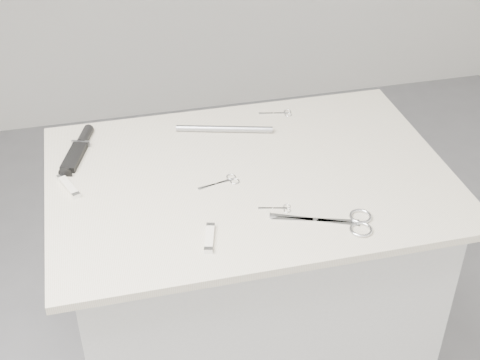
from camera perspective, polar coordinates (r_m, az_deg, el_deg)
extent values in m
cube|color=beige|center=(1.98, 0.71, -10.76)|extent=(0.90, 0.60, 0.90)
cube|color=beige|center=(1.68, 0.82, 0.22)|extent=(1.00, 0.70, 0.02)
cube|color=silver|center=(1.53, 6.44, -3.41)|extent=(0.20, 0.10, 0.00)
cylinder|color=silver|center=(1.53, 6.44, -3.38)|extent=(0.01, 0.01, 0.01)
torus|color=silver|center=(1.55, 10.24, -3.07)|extent=(0.05, 0.05, 0.01)
torus|color=silver|center=(1.52, 10.28, -4.18)|extent=(0.05, 0.05, 0.01)
cube|color=silver|center=(1.63, -2.09, -0.36)|extent=(0.09, 0.03, 0.00)
cylinder|color=silver|center=(1.63, -2.09, -0.34)|extent=(0.01, 0.01, 0.00)
torus|color=silver|center=(1.66, -0.78, 0.27)|extent=(0.02, 0.02, 0.00)
torus|color=silver|center=(1.64, -0.45, -0.12)|extent=(0.02, 0.02, 0.00)
cube|color=silver|center=(1.93, 2.87, 5.71)|extent=(0.08, 0.03, 0.00)
cylinder|color=silver|center=(1.93, 2.87, 5.72)|extent=(0.00, 0.00, 0.00)
torus|color=silver|center=(1.94, 4.08, 5.87)|extent=(0.02, 0.02, 0.00)
torus|color=silver|center=(1.93, 4.14, 5.58)|extent=(0.02, 0.02, 0.00)
cube|color=silver|center=(1.56, 2.80, -2.43)|extent=(0.07, 0.03, 0.00)
cylinder|color=silver|center=(1.56, 2.81, -2.41)|extent=(0.00, 0.00, 0.00)
torus|color=silver|center=(1.57, 4.02, -2.26)|extent=(0.02, 0.02, 0.00)
torus|color=silver|center=(1.55, 4.05, -2.61)|extent=(0.02, 0.02, 0.00)
cube|color=black|center=(1.77, -13.95, 1.92)|extent=(0.07, 0.13, 0.01)
cube|color=#95989D|center=(1.82, -13.40, 3.04)|extent=(0.05, 0.02, 0.02)
cylinder|color=black|center=(1.86, -13.07, 3.66)|extent=(0.05, 0.08, 0.03)
cube|color=white|center=(1.67, -14.44, -0.49)|extent=(0.06, 0.10, 0.01)
cube|color=silver|center=(1.71, -15.04, 0.27)|extent=(0.02, 0.02, 0.01)
cube|color=silver|center=(1.64, -13.81, -1.26)|extent=(0.02, 0.02, 0.01)
cube|color=white|center=(1.47, -2.62, -4.94)|extent=(0.04, 0.09, 0.01)
cube|color=silver|center=(1.50, -2.52, -3.93)|extent=(0.02, 0.02, 0.01)
cube|color=silver|center=(1.44, -2.72, -5.99)|extent=(0.02, 0.02, 0.01)
cylinder|color=#95989D|center=(1.84, -1.35, 4.38)|extent=(0.26, 0.09, 0.02)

